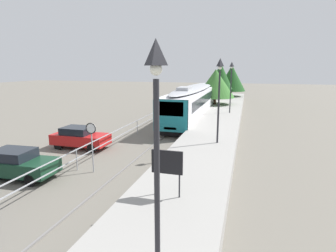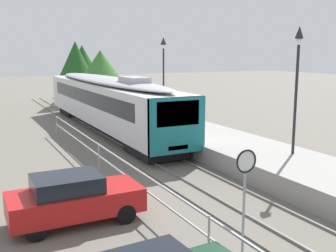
{
  "view_description": "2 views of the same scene",
  "coord_description": "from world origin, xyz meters",
  "px_view_note": "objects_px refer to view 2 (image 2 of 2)",
  "views": [
    {
      "loc": [
        5.69,
        -0.89,
        5.72
      ],
      "look_at": [
        0.4,
        17.73,
        1.6
      ],
      "focal_mm": 29.74,
      "sensor_mm": 36.0,
      "label": 1
    },
    {
      "loc": [
        -8.37,
        4.22,
        5.13
      ],
      "look_at": [
        0.0,
        20.73,
        1.8
      ],
      "focal_mm": 42.99,
      "sensor_mm": 36.0,
      "label": 2
    }
  ],
  "objects_px": {
    "commuter_train": "(106,99)",
    "speed_limit_sign": "(245,176)",
    "parked_hatchback_red": "(74,198)",
    "platform_lamp_mid_platform": "(298,66)",
    "platform_lamp_far_end": "(164,61)"
  },
  "relations": [
    {
      "from": "commuter_train",
      "to": "speed_limit_sign",
      "type": "relative_size",
      "value": 7.3
    },
    {
      "from": "speed_limit_sign",
      "to": "parked_hatchback_red",
      "type": "relative_size",
      "value": 0.7
    },
    {
      "from": "commuter_train",
      "to": "speed_limit_sign",
      "type": "distance_m",
      "value": 18.02
    },
    {
      "from": "speed_limit_sign",
      "to": "platform_lamp_mid_platform",
      "type": "bearing_deg",
      "value": 37.4
    },
    {
      "from": "speed_limit_sign",
      "to": "parked_hatchback_red",
      "type": "distance_m",
      "value": 5.39
    },
    {
      "from": "platform_lamp_mid_platform",
      "to": "speed_limit_sign",
      "type": "bearing_deg",
      "value": -142.6
    },
    {
      "from": "commuter_train",
      "to": "platform_lamp_mid_platform",
      "type": "distance_m",
      "value": 13.9
    },
    {
      "from": "parked_hatchback_red",
      "to": "speed_limit_sign",
      "type": "bearing_deg",
      "value": -49.52
    },
    {
      "from": "platform_lamp_far_end",
      "to": "platform_lamp_mid_platform",
      "type": "bearing_deg",
      "value": -90.0
    },
    {
      "from": "parked_hatchback_red",
      "to": "platform_lamp_mid_platform",
      "type": "bearing_deg",
      "value": 4.85
    },
    {
      "from": "commuter_train",
      "to": "speed_limit_sign",
      "type": "xyz_separation_m",
      "value": [
        -2.27,
        -17.88,
        -0.02
      ]
    },
    {
      "from": "platform_lamp_far_end",
      "to": "parked_hatchback_red",
      "type": "distance_m",
      "value": 16.93
    },
    {
      "from": "commuter_train",
      "to": "parked_hatchback_red",
      "type": "height_order",
      "value": "commuter_train"
    },
    {
      "from": "speed_limit_sign",
      "to": "parked_hatchback_red",
      "type": "bearing_deg",
      "value": 130.48
    },
    {
      "from": "commuter_train",
      "to": "speed_limit_sign",
      "type": "height_order",
      "value": "commuter_train"
    }
  ]
}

